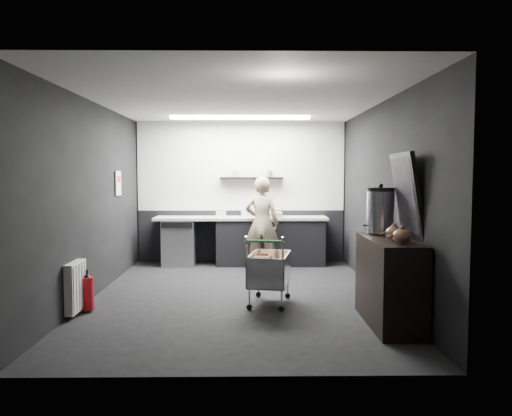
{
  "coord_description": "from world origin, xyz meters",
  "views": [
    {
      "loc": [
        0.15,
        -6.85,
        1.71
      ],
      "look_at": [
        0.25,
        0.4,
        1.21
      ],
      "focal_mm": 35.0,
      "sensor_mm": 36.0,
      "label": 1
    }
  ],
  "objects": [
    {
      "name": "ceiling_strip",
      "position": [
        0.0,
        1.85,
        2.67
      ],
      "size": [
        2.4,
        0.2,
        0.04
      ],
      "primitive_type": "cube",
      "color": "white",
      "rests_on": "ceiling"
    },
    {
      "name": "prep_counter",
      "position": [
        0.14,
        2.42,
        0.46
      ],
      "size": [
        3.2,
        0.61,
        0.9
      ],
      "color": "black",
      "rests_on": "floor"
    },
    {
      "name": "wall_left",
      "position": [
        -2.0,
        0.0,
        1.35
      ],
      "size": [
        0.0,
        5.5,
        5.5
      ],
      "primitive_type": "plane",
      "rotation": [
        1.57,
        0.0,
        1.57
      ],
      "color": "black",
      "rests_on": "floor"
    },
    {
      "name": "radiator",
      "position": [
        -1.94,
        -0.9,
        0.35
      ],
      "size": [
        0.1,
        0.5,
        0.6
      ],
      "primitive_type": "cube",
      "color": "silver",
      "rests_on": "wall_left"
    },
    {
      "name": "white_container",
      "position": [
        -0.37,
        2.37,
        0.98
      ],
      "size": [
        0.18,
        0.14,
        0.15
      ],
      "primitive_type": "cube",
      "rotation": [
        0.0,
        0.0,
        -0.03
      ],
      "color": "silver",
      "rests_on": "prep_counter"
    },
    {
      "name": "wall_clock",
      "position": [
        1.4,
        2.72,
        2.15
      ],
      "size": [
        0.2,
        0.03,
        0.2
      ],
      "primitive_type": "cylinder",
      "rotation": [
        1.57,
        0.0,
        0.0
      ],
      "color": "silver",
      "rests_on": "wall_back"
    },
    {
      "name": "person",
      "position": [
        0.38,
        1.97,
        0.83
      ],
      "size": [
        0.67,
        0.5,
        1.66
      ],
      "primitive_type": "imported",
      "rotation": [
        0.0,
        0.0,
        2.95
      ],
      "color": "beige",
      "rests_on": "floor"
    },
    {
      "name": "fire_extinguisher",
      "position": [
        -1.85,
        -0.75,
        0.24
      ],
      "size": [
        0.15,
        0.15,
        0.5
      ],
      "color": "#A80B14",
      "rests_on": "floor"
    },
    {
      "name": "dado_panel",
      "position": [
        0.0,
        2.73,
        0.5
      ],
      "size": [
        3.95,
        0.02,
        1.0
      ],
      "primitive_type": "cube",
      "color": "black",
      "rests_on": "wall_back"
    },
    {
      "name": "pink_tub",
      "position": [
        0.1,
        2.42,
        1.0
      ],
      "size": [
        0.19,
        0.19,
        0.19
      ],
      "primitive_type": "cylinder",
      "color": "silver",
      "rests_on": "prep_counter"
    },
    {
      "name": "shopping_cart",
      "position": [
        0.41,
        -0.41,
        0.43
      ],
      "size": [
        0.63,
        0.91,
        0.9
      ],
      "color": "silver",
      "rests_on": "floor"
    },
    {
      "name": "cardboard_box",
      "position": [
        0.53,
        2.37,
        0.95
      ],
      "size": [
        0.47,
        0.36,
        0.09
      ],
      "primitive_type": "cube",
      "rotation": [
        0.0,
        0.0,
        0.0
      ],
      "color": "#9A8652",
      "rests_on": "prep_counter"
    },
    {
      "name": "wall_front",
      "position": [
        0.0,
        -2.75,
        1.35
      ],
      "size": [
        5.5,
        0.0,
        5.5
      ],
      "primitive_type": "plane",
      "rotation": [
        -1.57,
        0.0,
        0.0
      ],
      "color": "black",
      "rests_on": "floor"
    },
    {
      "name": "wall_right",
      "position": [
        2.0,
        0.0,
        1.35
      ],
      "size": [
        0.0,
        5.5,
        5.5
      ],
      "primitive_type": "plane",
      "rotation": [
        1.57,
        0.0,
        -1.57
      ],
      "color": "black",
      "rests_on": "floor"
    },
    {
      "name": "poster_red_band",
      "position": [
        -1.98,
        1.3,
        1.62
      ],
      "size": [
        0.02,
        0.22,
        0.1
      ],
      "primitive_type": "cube",
      "color": "red",
      "rests_on": "poster"
    },
    {
      "name": "poster",
      "position": [
        -1.98,
        1.3,
        1.55
      ],
      "size": [
        0.02,
        0.3,
        0.4
      ],
      "primitive_type": "cube",
      "color": "white",
      "rests_on": "wall_left"
    },
    {
      "name": "ceiling",
      "position": [
        0.0,
        0.0,
        2.7
      ],
      "size": [
        5.5,
        5.5,
        0.0
      ],
      "primitive_type": "plane",
      "rotation": [
        3.14,
        0.0,
        0.0
      ],
      "color": "silver",
      "rests_on": "wall_back"
    },
    {
      "name": "sideboard",
      "position": [
        1.75,
        -1.28,
        0.62
      ],
      "size": [
        0.56,
        1.3,
        1.95
      ],
      "color": "black",
      "rests_on": "floor"
    },
    {
      "name": "kitchen_wall_panel",
      "position": [
        0.0,
        2.73,
        1.85
      ],
      "size": [
        3.95,
        0.02,
        1.7
      ],
      "primitive_type": "cube",
      "color": "silver",
      "rests_on": "wall_back"
    },
    {
      "name": "floating_shelf",
      "position": [
        0.2,
        2.62,
        1.62
      ],
      "size": [
        1.2,
        0.22,
        0.04
      ],
      "primitive_type": "cube",
      "color": "black",
      "rests_on": "wall_back"
    },
    {
      "name": "floor",
      "position": [
        0.0,
        0.0,
        0.0
      ],
      "size": [
        5.5,
        5.5,
        0.0
      ],
      "primitive_type": "plane",
      "color": "black",
      "rests_on": "ground"
    },
    {
      "name": "wall_back",
      "position": [
        0.0,
        2.75,
        1.35
      ],
      "size": [
        5.5,
        0.0,
        5.5
      ],
      "primitive_type": "plane",
      "rotation": [
        1.57,
        0.0,
        0.0
      ],
      "color": "black",
      "rests_on": "floor"
    }
  ]
}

